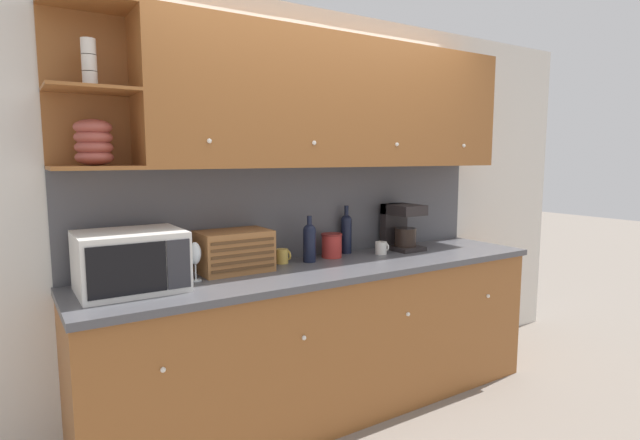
{
  "coord_description": "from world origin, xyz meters",
  "views": [
    {
      "loc": [
        -1.7,
        -2.88,
        1.63
      ],
      "look_at": [
        0.0,
        -0.23,
        1.23
      ],
      "focal_mm": 28.0,
      "sensor_mm": 36.0,
      "label": 1
    }
  ],
  "objects": [
    {
      "name": "ground_plane",
      "position": [
        0.0,
        0.0,
        0.0
      ],
      "size": [
        24.0,
        24.0,
        0.0
      ],
      "primitive_type": "plane",
      "color": "slate"
    },
    {
      "name": "wall_back",
      "position": [
        0.0,
        0.03,
        1.3
      ],
      "size": [
        5.41,
        0.06,
        2.6
      ],
      "color": "silver",
      "rests_on": "ground_plane"
    },
    {
      "name": "counter_unit",
      "position": [
        0.0,
        -0.32,
        0.48
      ],
      "size": [
        3.03,
        0.68,
        0.96
      ],
      "color": "#935628",
      "rests_on": "ground_plane"
    },
    {
      "name": "backsplash_panel",
      "position": [
        0.0,
        -0.01,
        1.26
      ],
      "size": [
        3.01,
        0.01,
        0.61
      ],
      "color": "#4C4C51",
      "rests_on": "counter_unit"
    },
    {
      "name": "upper_cabinets",
      "position": [
        0.16,
        -0.17,
        1.97
      ],
      "size": [
        3.01,
        0.35,
        0.82
      ],
      "color": "#935628",
      "rests_on": "backsplash_panel"
    },
    {
      "name": "microwave",
      "position": [
        -1.17,
        -0.28,
        1.11
      ],
      "size": [
        0.51,
        0.42,
        0.3
      ],
      "color": "silver",
      "rests_on": "counter_unit"
    },
    {
      "name": "wine_glass",
      "position": [
        -0.83,
        -0.27,
        1.1
      ],
      "size": [
        0.07,
        0.07,
        0.21
      ],
      "color": "silver",
      "rests_on": "counter_unit"
    },
    {
      "name": "bread_box",
      "position": [
        -0.57,
        -0.17,
        1.08
      ],
      "size": [
        0.42,
        0.28,
        0.24
      ],
      "color": "#996033",
      "rests_on": "counter_unit"
    },
    {
      "name": "mug_blue_second",
      "position": [
        -0.22,
        -0.12,
        1.0
      ],
      "size": [
        0.09,
        0.08,
        0.09
      ],
      "color": "gold",
      "rests_on": "counter_unit"
    },
    {
      "name": "second_wine_bottle",
      "position": [
        -0.05,
        -0.18,
        1.09
      ],
      "size": [
        0.08,
        0.08,
        0.3
      ],
      "color": "black",
      "rests_on": "counter_unit"
    },
    {
      "name": "storage_canister",
      "position": [
        0.15,
        -0.13,
        1.04
      ],
      "size": [
        0.14,
        0.14,
        0.16
      ],
      "color": "#B22D28",
      "rests_on": "counter_unit"
    },
    {
      "name": "wine_bottle",
      "position": [
        0.32,
        -0.06,
        1.11
      ],
      "size": [
        0.08,
        0.08,
        0.34
      ],
      "color": "black",
      "rests_on": "counter_unit"
    },
    {
      "name": "mug",
      "position": [
        0.51,
        -0.23,
        1.0
      ],
      "size": [
        0.09,
        0.08,
        0.09
      ],
      "color": "silver",
      "rests_on": "counter_unit"
    },
    {
      "name": "coffee_maker",
      "position": [
        0.75,
        -0.16,
        1.12
      ],
      "size": [
        0.21,
        0.28,
        0.33
      ],
      "color": "black",
      "rests_on": "counter_unit"
    }
  ]
}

